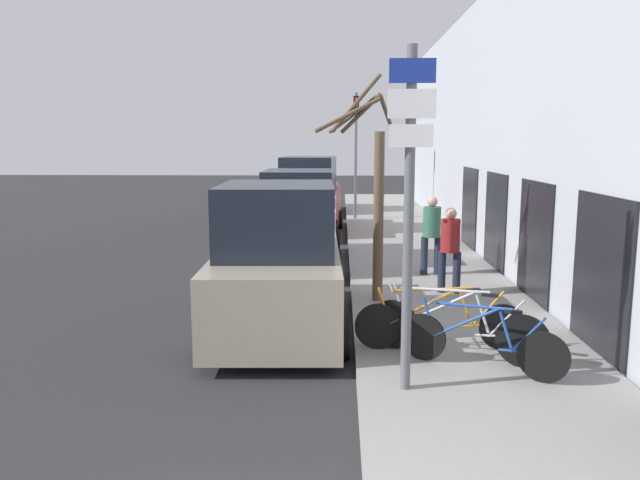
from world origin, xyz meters
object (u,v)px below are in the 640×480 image
object	(u,v)px
parked_car_1	(299,223)
street_tree	(374,193)
parked_car_2	(309,200)
parked_car_0	(279,266)
pedestrian_near	(450,244)
pedestrian_far	(432,230)
traffic_light	(356,138)
bicycle_1	(455,328)
bicycle_2	(440,322)
signpost	(409,207)
parked_car_3	(314,188)
bicycle_0	(480,342)

from	to	relation	value
parked_car_1	street_tree	bearing A→B (deg)	-67.15
parked_car_2	street_tree	size ratio (longest dim) A/B	1.13
parked_car_0	pedestrian_near	distance (m)	3.56
parked_car_0	pedestrian_near	bearing A→B (deg)	31.73
pedestrian_far	traffic_light	distance (m)	9.97
bicycle_1	parked_car_2	bearing A→B (deg)	35.23
parked_car_2	pedestrian_far	size ratio (longest dim) A/B	2.67
street_tree	parked_car_2	bearing A→B (deg)	100.08
bicycle_1	pedestrian_far	bearing A→B (deg)	18.78
bicycle_2	signpost	bearing A→B (deg)	155.45
bicycle_1	parked_car_2	world-z (taller)	parked_car_2
parked_car_3	pedestrian_near	world-z (taller)	parked_car_3
signpost	bicycle_2	size ratio (longest dim) A/B	1.64
bicycle_1	pedestrian_near	xyz separation A→B (m)	(0.52, 3.53, 0.52)
bicycle_1	parked_car_0	xyz separation A→B (m)	(-2.44, 1.55, 0.48)
pedestrian_near	bicycle_1	bearing A→B (deg)	98.81
pedestrian_far	traffic_light	xyz separation A→B (m)	(-1.38, 9.69, 1.93)
traffic_light	bicycle_2	bearing A→B (deg)	-86.75
bicycle_0	parked_car_0	distance (m)	3.38
parked_car_2	parked_car_3	distance (m)	5.80
parked_car_1	parked_car_2	size ratio (longest dim) A/B	0.94
signpost	traffic_light	world-z (taller)	traffic_light
bicycle_1	bicycle_2	world-z (taller)	bicycle_1
bicycle_1	pedestrian_near	distance (m)	3.61
pedestrian_near	pedestrian_far	xyz separation A→B (m)	(-0.11, 1.61, 0.04)
bicycle_0	bicycle_2	xyz separation A→B (m)	(-0.37, 0.78, 0.01)
parked_car_3	bicycle_2	bearing A→B (deg)	-84.45
parked_car_1	traffic_light	world-z (taller)	traffic_light
pedestrian_near	traffic_light	distance (m)	11.56
signpost	pedestrian_far	distance (m)	6.41
signpost	pedestrian_far	bearing A→B (deg)	79.42
parked_car_0	pedestrian_far	world-z (taller)	parked_car_0
parked_car_3	traffic_light	distance (m)	3.84
bicycle_2	parked_car_0	size ratio (longest dim) A/B	0.53
bicycle_1	street_tree	world-z (taller)	street_tree
signpost	parked_car_3	distance (m)	18.85
pedestrian_near	bicycle_2	bearing A→B (deg)	95.48
bicycle_1	traffic_light	world-z (taller)	traffic_light
parked_car_2	pedestrian_far	bearing A→B (deg)	-63.20
bicycle_1	traffic_light	distance (m)	15.07
bicycle_0	pedestrian_far	size ratio (longest dim) A/B	1.12
bicycle_0	bicycle_1	size ratio (longest dim) A/B	0.85
bicycle_2	street_tree	size ratio (longest dim) A/B	0.59
pedestrian_far	street_tree	size ratio (longest dim) A/B	0.42
parked_car_0	street_tree	size ratio (longest dim) A/B	1.10
parked_car_1	parked_car_0	bearing A→B (deg)	-90.35
parked_car_3	traffic_light	size ratio (longest dim) A/B	0.93
street_tree	bicycle_0	bearing A→B (deg)	-71.59
traffic_light	parked_car_0	bearing A→B (deg)	-96.33
parked_car_3	street_tree	xyz separation A→B (m)	(1.70, -14.70, 1.01)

